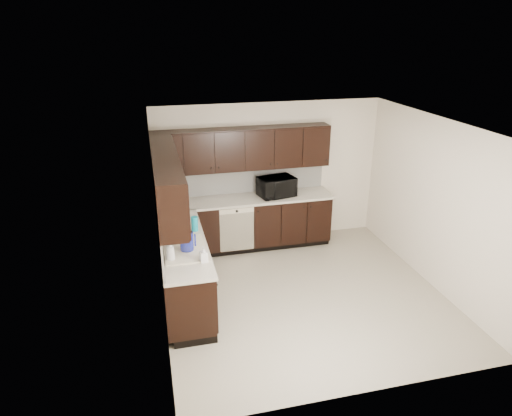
{
  "coord_description": "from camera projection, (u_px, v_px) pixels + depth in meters",
  "views": [
    {
      "loc": [
        -2.04,
        -5.44,
        3.69
      ],
      "look_at": [
        -0.57,
        0.6,
        1.19
      ],
      "focal_mm": 32.0,
      "sensor_mm": 36.0,
      "label": 1
    }
  ],
  "objects": [
    {
      "name": "wall_left",
      "position": [
        158.0,
        231.0,
        5.82
      ],
      "size": [
        0.02,
        4.0,
        2.5
      ],
      "primitive_type": "cube",
      "color": "beige",
      "rests_on": "floor"
    },
    {
      "name": "soap_bottle_b",
      "position": [
        170.0,
        251.0,
        5.68
      ],
      "size": [
        0.14,
        0.14,
        0.27
      ],
      "primitive_type": "imported",
      "rotation": [
        0.0,
        0.0,
        -0.43
      ],
      "color": "gray",
      "rests_on": "countertop"
    },
    {
      "name": "soap_bottle_a",
      "position": [
        204.0,
        254.0,
        5.67
      ],
      "size": [
        0.1,
        0.11,
        0.2
      ],
      "primitive_type": "imported",
      "rotation": [
        0.0,
        0.0,
        0.15
      ],
      "color": "gray",
      "rests_on": "countertop"
    },
    {
      "name": "floor",
      "position": [
        303.0,
        294.0,
        6.73
      ],
      "size": [
        4.0,
        4.0,
        0.0
      ],
      "primitive_type": "plane",
      "color": "#A19A85",
      "rests_on": "ground"
    },
    {
      "name": "blue_pitcher",
      "position": [
        187.0,
        242.0,
        5.92
      ],
      "size": [
        0.2,
        0.2,
        0.27
      ],
      "primitive_type": "cylinder",
      "rotation": [
        0.0,
        0.0,
        0.11
      ],
      "color": "#101B99",
      "rests_on": "countertop"
    },
    {
      "name": "dishwasher",
      "position": [
        237.0,
        227.0,
        7.64
      ],
      "size": [
        0.58,
        0.04,
        0.78
      ],
      "color": "beige",
      "rests_on": "lower_cabinets"
    },
    {
      "name": "wall_right",
      "position": [
        435.0,
        204.0,
        6.7
      ],
      "size": [
        0.02,
        4.0,
        2.5
      ],
      "primitive_type": "cube",
      "color": "beige",
      "rests_on": "floor"
    },
    {
      "name": "wall_front",
      "position": [
        375.0,
        294.0,
        4.46
      ],
      "size": [
        4.0,
        0.02,
        2.5
      ],
      "primitive_type": "cube",
      "color": "beige",
      "rests_on": "floor"
    },
    {
      "name": "countertop",
      "position": [
        221.0,
        215.0,
        7.16
      ],
      "size": [
        3.03,
        2.83,
        0.04
      ],
      "color": "#B8B1A1",
      "rests_on": "lower_cabinets"
    },
    {
      "name": "upper_cabinets",
      "position": [
        212.0,
        161.0,
        6.91
      ],
      "size": [
        3.0,
        2.8,
        0.7
      ],
      "color": "black",
      "rests_on": "wall_back"
    },
    {
      "name": "lower_cabinets",
      "position": [
        222.0,
        244.0,
        7.35
      ],
      "size": [
        3.0,
        2.8,
        0.9
      ],
      "color": "black",
      "rests_on": "floor"
    },
    {
      "name": "microwave",
      "position": [
        276.0,
        187.0,
        7.84
      ],
      "size": [
        0.68,
        0.53,
        0.33
      ],
      "primitive_type": "imported",
      "rotation": [
        0.0,
        0.0,
        0.21
      ],
      "color": "black",
      "rests_on": "countertop"
    },
    {
      "name": "storage_bin",
      "position": [
        174.0,
        207.0,
        7.18
      ],
      "size": [
        0.5,
        0.45,
        0.16
      ],
      "primitive_type": "cube",
      "rotation": [
        0.0,
        0.0,
        -0.44
      ],
      "color": "silver",
      "rests_on": "countertop"
    },
    {
      "name": "toaster_oven",
      "position": [
        170.0,
        197.0,
        7.53
      ],
      "size": [
        0.4,
        0.34,
        0.22
      ],
      "primitive_type": "cube",
      "rotation": [
        0.0,
        0.0,
        0.29
      ],
      "color": "#AAA9AC",
      "rests_on": "countertop"
    },
    {
      "name": "backsplash",
      "position": [
        205.0,
        196.0,
        7.21
      ],
      "size": [
        3.0,
        2.8,
        0.48
      ],
      "color": "silver",
      "rests_on": "countertop"
    },
    {
      "name": "teal_tumbler",
      "position": [
        195.0,
        224.0,
        6.53
      ],
      "size": [
        0.12,
        0.12,
        0.21
      ],
      "primitive_type": "cylinder",
      "rotation": [
        0.0,
        0.0,
        0.36
      ],
      "color": "#0E849A",
      "rests_on": "countertop"
    },
    {
      "name": "sink",
      "position": [
        185.0,
        254.0,
        6.02
      ],
      "size": [
        0.54,
        0.82,
        0.42
      ],
      "color": "beige",
      "rests_on": "countertop"
    },
    {
      "name": "ceiling",
      "position": [
        310.0,
        126.0,
        5.79
      ],
      "size": [
        4.0,
        4.0,
        0.0
      ],
      "primitive_type": "plane",
      "rotation": [
        3.14,
        0.0,
        0.0
      ],
      "color": "white",
      "rests_on": "wall_back"
    },
    {
      "name": "paper_towel_roll",
      "position": [
        182.0,
        202.0,
        7.19
      ],
      "size": [
        0.14,
        0.14,
        0.3
      ],
      "primitive_type": "cylinder",
      "rotation": [
        0.0,
        0.0,
        -0.01
      ],
      "color": "white",
      "rests_on": "countertop"
    },
    {
      "name": "wall_back",
      "position": [
        268.0,
        173.0,
        8.06
      ],
      "size": [
        4.0,
        0.02,
        2.5
      ],
      "primitive_type": "cube",
      "color": "beige",
      "rests_on": "floor"
    }
  ]
}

